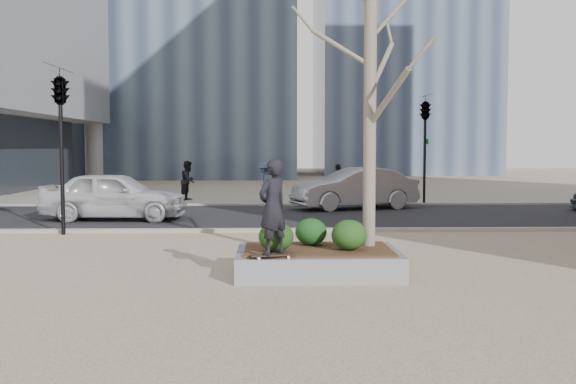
{
  "coord_description": "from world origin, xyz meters",
  "views": [
    {
      "loc": [
        0.14,
        -11.81,
        2.37
      ],
      "look_at": [
        0.5,
        2.0,
        1.4
      ],
      "focal_mm": 40.0,
      "sensor_mm": 36.0,
      "label": 1
    }
  ],
  "objects_px": {
    "skateboard": "(273,257)",
    "skateboarder": "(273,207)",
    "police_car": "(115,196)",
    "planter": "(318,262)"
  },
  "relations": [
    {
      "from": "planter",
      "to": "police_car",
      "type": "height_order",
      "value": "police_car"
    },
    {
      "from": "skateboard",
      "to": "skateboarder",
      "type": "relative_size",
      "value": 0.48
    },
    {
      "from": "skateboard",
      "to": "police_car",
      "type": "bearing_deg",
      "value": 104.23
    },
    {
      "from": "planter",
      "to": "skateboard",
      "type": "xyz_separation_m",
      "value": [
        -0.84,
        -0.88,
        0.26
      ]
    },
    {
      "from": "skateboard",
      "to": "police_car",
      "type": "relative_size",
      "value": 0.17
    },
    {
      "from": "skateboarder",
      "to": "police_car",
      "type": "bearing_deg",
      "value": -106.89
    },
    {
      "from": "planter",
      "to": "skateboard",
      "type": "height_order",
      "value": "skateboard"
    },
    {
      "from": "skateboard",
      "to": "planter",
      "type": "bearing_deg",
      "value": 33.37
    },
    {
      "from": "skateboard",
      "to": "skateboarder",
      "type": "xyz_separation_m",
      "value": [
        0.0,
        -0.0,
        0.86
      ]
    },
    {
      "from": "police_car",
      "to": "skateboard",
      "type": "bearing_deg",
      "value": -149.55
    }
  ]
}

